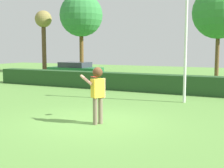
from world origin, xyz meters
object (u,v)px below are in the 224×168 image
(lamppost, at_px, (186,31))
(oak_tree, at_px, (219,13))
(parked_car_green, at_px, (75,69))
(maple_tree, at_px, (81,15))
(birch_tree, at_px, (43,24))
(frisbee, at_px, (94,77))
(person, at_px, (98,89))

(lamppost, distance_m, oak_tree, 9.40)
(parked_car_green, xyz_separation_m, maple_tree, (-2.33, 4.75, 4.68))
(maple_tree, bearing_deg, lamppost, -43.51)
(lamppost, distance_m, birch_tree, 20.43)
(lamppost, relative_size, birch_tree, 0.91)
(parked_car_green, relative_size, oak_tree, 0.64)
(frisbee, relative_size, birch_tree, 0.04)
(birch_tree, bearing_deg, oak_tree, -8.05)
(parked_car_green, distance_m, oak_tree, 11.25)
(oak_tree, bearing_deg, parked_car_green, -168.28)
(frisbee, xyz_separation_m, maple_tree, (-10.44, 16.18, 3.97))
(person, xyz_separation_m, birch_tree, (-15.18, 16.61, 3.63))
(lamppost, height_order, birch_tree, birch_tree)
(frisbee, xyz_separation_m, parked_car_green, (-8.12, 11.43, -0.71))
(lamppost, height_order, maple_tree, maple_tree)
(person, height_order, oak_tree, oak_tree)
(lamppost, distance_m, maple_tree, 17.38)
(frisbee, xyz_separation_m, birch_tree, (-14.67, 15.94, 3.34))
(maple_tree, distance_m, birch_tree, 4.28)
(birch_tree, bearing_deg, lamppost, -34.81)
(person, height_order, parked_car_green, person)
(frisbee, bearing_deg, person, -53.02)
(birch_tree, bearing_deg, maple_tree, 3.26)
(person, distance_m, parked_car_green, 14.87)
(parked_car_green, bearing_deg, person, -54.52)
(person, relative_size, frisbee, 7.86)
(parked_car_green, bearing_deg, lamppost, -34.96)
(parked_car_green, bearing_deg, birch_tree, 145.43)
(frisbee, height_order, birch_tree, birch_tree)
(birch_tree, bearing_deg, frisbee, -47.38)
(frisbee, relative_size, parked_car_green, 0.05)
(person, bearing_deg, parked_car_green, 125.48)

